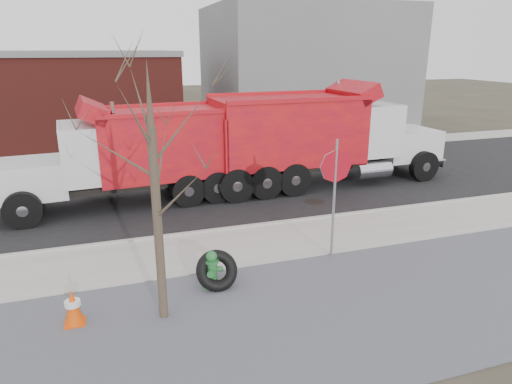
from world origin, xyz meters
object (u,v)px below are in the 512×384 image
object	(u,v)px
fire_hydrant	(212,271)
dump_truck_red_a	(319,134)
stop_sign	(335,180)
dump_truck_red_b	(140,151)
truck_tire	(217,271)

from	to	relation	value
fire_hydrant	dump_truck_red_a	bearing A→B (deg)	69.90
stop_sign	dump_truck_red_b	size ratio (longest dim) A/B	0.36
stop_sign	dump_truck_red_a	xyz separation A→B (m)	(2.70, 6.52, -0.09)
stop_sign	fire_hydrant	bearing A→B (deg)	-147.86
truck_tire	dump_truck_red_a	xyz separation A→B (m)	(5.99, 7.15, 1.63)
dump_truck_red_a	dump_truck_red_b	world-z (taller)	dump_truck_red_a
stop_sign	dump_truck_red_a	world-z (taller)	dump_truck_red_a
truck_tire	dump_truck_red_a	size ratio (longest dim) A/B	0.10
truck_tire	fire_hydrant	bearing A→B (deg)	155.50
fire_hydrant	dump_truck_red_a	xyz separation A→B (m)	(6.10, 7.10, 1.64)
dump_truck_red_b	truck_tire	bearing A→B (deg)	94.30
fire_hydrant	dump_truck_red_a	distance (m)	9.50
dump_truck_red_a	fire_hydrant	bearing A→B (deg)	-132.31
stop_sign	dump_truck_red_b	xyz separation A→B (m)	(-4.36, 6.27, -0.24)
truck_tire	dump_truck_red_b	distance (m)	7.14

